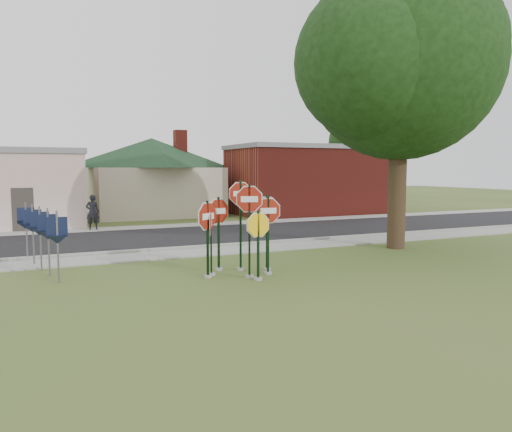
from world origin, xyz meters
name	(u,v)px	position (x,y,z in m)	size (l,w,h in m)	color
ground	(262,285)	(0.00, 0.00, 0.00)	(120.00, 120.00, 0.00)	#395620
sidewalk_near	(199,253)	(0.00, 5.50, 0.03)	(60.00, 1.60, 0.06)	gray
road	(168,238)	(0.00, 10.00, 0.02)	(60.00, 7.00, 0.04)	black
sidewalk_far	(148,227)	(0.00, 14.30, 0.03)	(60.00, 1.60, 0.06)	gray
curb	(191,248)	(0.00, 6.50, 0.07)	(60.00, 0.20, 0.14)	gray
stop_sign_center	(249,217)	(0.04, 0.92, 1.76)	(0.98, 0.43, 2.80)	gray
stop_sign_yellow	(258,238)	(0.15, 0.55, 1.20)	(0.98, 0.24, 2.06)	gray
stop_sign_left	(208,228)	(-1.04, 1.43, 1.43)	(0.95, 0.63, 2.34)	gray
stop_sign_right	(268,225)	(0.73, 1.12, 1.49)	(1.05, 0.24, 2.43)	gray
stop_sign_back_right	(240,213)	(0.22, 2.01, 1.78)	(0.98, 0.24, 2.87)	gray
stop_sign_back_left	(219,223)	(-0.39, 2.30, 1.46)	(1.03, 0.36, 2.38)	gray
stop_sign_far_right	(267,222)	(0.96, 1.66, 1.51)	(0.57, 0.96, 2.44)	gray
stop_sign_far_left	(211,232)	(-0.86, 1.67, 1.28)	(0.43, 1.04, 2.14)	gray
route_sign_row	(40,231)	(-5.40, 4.50, 1.22)	(1.43, 4.63, 2.00)	#59595E
building_house	(152,161)	(2.00, 22.00, 3.65)	(11.60, 11.60, 6.20)	#BEAF97
building_brick	(305,179)	(12.00, 18.50, 2.40)	(10.20, 6.20, 4.75)	maroon
oak_tree	(401,60)	(7.50, 3.50, 7.28)	(11.26, 10.66, 11.12)	black
bg_tree_right	(359,142)	(22.00, 26.00, 5.58)	(5.60, 5.60, 8.40)	black
pedestrian	(93,212)	(-2.80, 14.24, 0.95)	(0.65, 0.43, 1.78)	black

